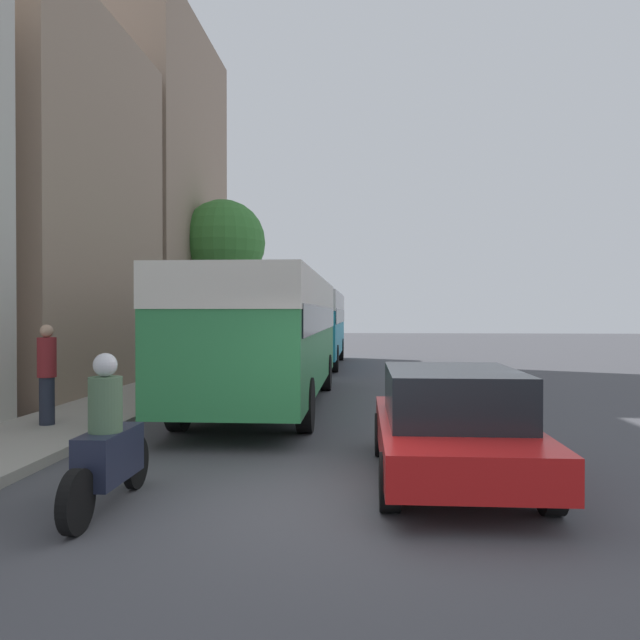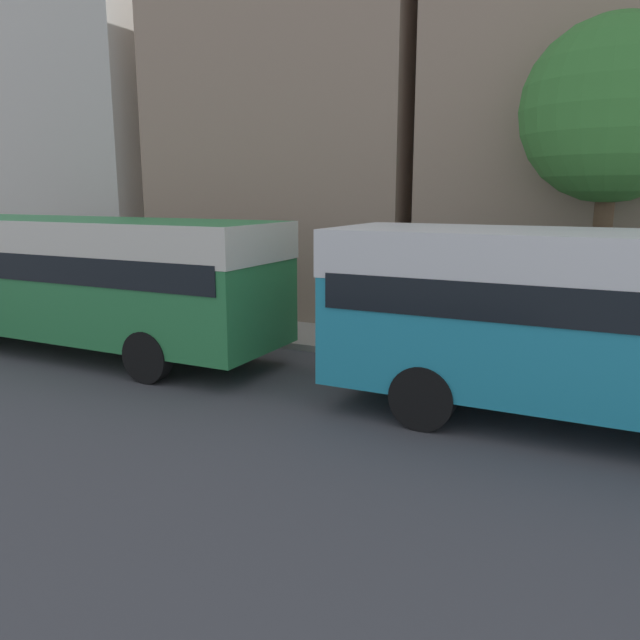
% 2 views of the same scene
% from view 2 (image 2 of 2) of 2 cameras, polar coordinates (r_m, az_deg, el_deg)
% --- Properties ---
extents(building_corner, '(6.98, 8.18, 9.55)m').
position_cam_2_polar(building_corner, '(25.25, -19.40, 13.82)').
color(building_corner, beige).
rests_on(building_corner, ground_plane).
extents(building_midblock, '(5.16, 7.75, 10.04)m').
position_cam_2_polar(building_midblock, '(19.16, -1.67, 16.08)').
color(building_midblock, gray).
rests_on(building_midblock, ground_plane).
extents(bus_lead, '(2.61, 10.03, 2.97)m').
position_cam_2_polar(bus_lead, '(14.88, -21.77, 4.62)').
color(bus_lead, '#2D8447').
rests_on(bus_lead, ground_plane).
extents(pedestrian_near_curb, '(0.33, 0.33, 1.81)m').
position_cam_2_polar(pedestrian_near_curb, '(19.83, -20.83, 3.80)').
color(pedestrian_near_curb, '#232838').
rests_on(pedestrian_near_curb, sidewalk).
extents(street_tree, '(3.41, 3.41, 6.58)m').
position_cam_2_polar(street_tree, '(13.40, 25.21, 16.79)').
color(street_tree, brown).
rests_on(street_tree, sidewalk).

